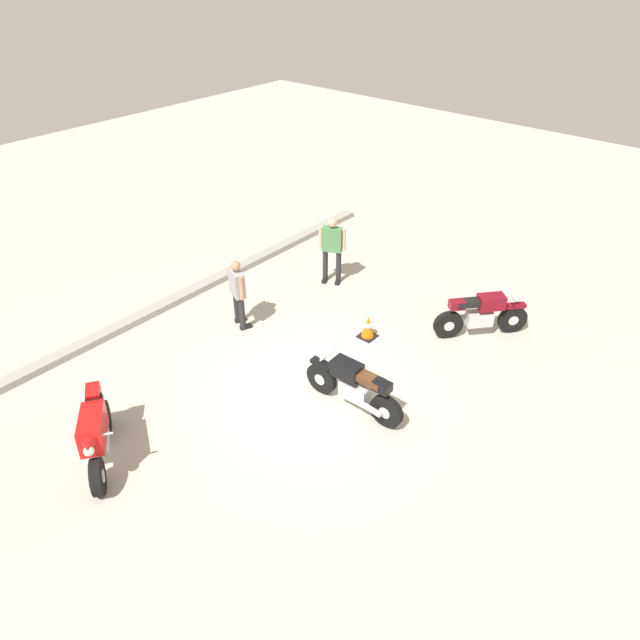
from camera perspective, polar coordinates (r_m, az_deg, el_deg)
ground_plane at (r=11.07m, az=-0.81°, el=-7.23°), size 40.00×40.00×0.00m
curb_edge at (r=13.92m, az=-15.19°, el=1.41°), size 14.00×0.30×0.15m
motorcycle_red_sportbike at (r=10.12m, az=-21.31°, el=-10.42°), size 1.26×1.72×1.14m
motorcycle_black_cruiser at (r=10.44m, az=3.34°, el=-6.53°), size 0.70×2.09×1.09m
motorcycle_maroon_cruiser at (r=12.78m, az=15.68°, el=0.56°), size 1.66×1.46×1.09m
person_in_gray_shirt at (r=12.51m, az=-8.15°, el=2.93°), size 0.44×0.62×1.62m
person_in_green_shirt at (r=14.09m, az=1.21°, el=7.36°), size 0.48×0.63×1.72m
traffic_cone at (r=12.41m, az=4.77°, el=-0.68°), size 0.36×0.36×0.53m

